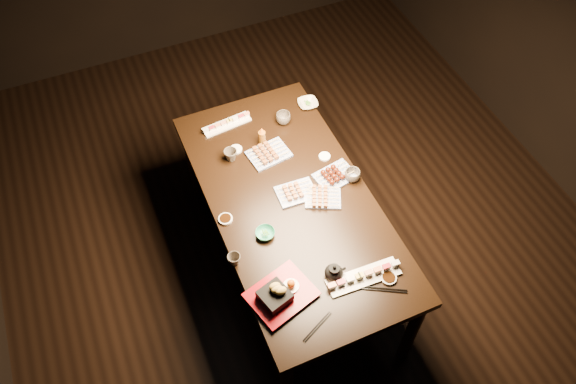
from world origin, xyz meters
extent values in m
plane|color=black|center=(0.00, 0.00, 0.00)|extent=(5.00, 5.00, 0.00)
cube|color=black|center=(-0.15, -0.09, 0.38)|extent=(1.16, 1.91, 0.75)
imported|color=#339C76|center=(-0.38, -0.25, 0.77)|extent=(0.12, 0.12, 0.03)
imported|color=beige|center=(0.26, 0.58, 0.77)|extent=(0.14, 0.14, 0.03)
imported|color=#494138|center=(-0.59, -0.35, 0.78)|extent=(0.09, 0.09, 0.07)
imported|color=#494138|center=(0.24, -0.09, 0.79)|extent=(0.12, 0.12, 0.07)
imported|color=#494138|center=(-0.36, 0.34, 0.79)|extent=(0.11, 0.11, 0.08)
imported|color=#494138|center=(0.05, 0.50, 0.79)|extent=(0.11, 0.11, 0.07)
cylinder|color=brown|center=(-0.14, 0.38, 0.82)|extent=(0.06, 0.06, 0.14)
cylinder|color=white|center=(-0.54, -0.07, 0.76)|extent=(0.09, 0.09, 0.01)
cylinder|color=white|center=(0.17, 0.13, 0.76)|extent=(0.07, 0.07, 0.01)
cylinder|color=white|center=(0.12, -0.76, 0.76)|extent=(0.10, 0.10, 0.01)
cylinder|color=white|center=(-0.31, 0.40, 0.76)|extent=(0.10, 0.10, 0.01)
camera|label=1|loc=(-0.92, -1.84, 3.37)|focal=35.00mm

